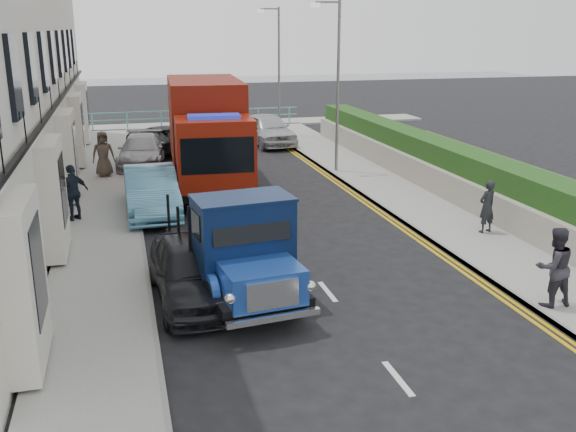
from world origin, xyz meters
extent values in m
plane|color=black|center=(0.00, 0.00, 0.00)|extent=(120.00, 120.00, 0.00)
cube|color=gray|center=(-5.20, 9.00, 0.06)|extent=(2.40, 38.00, 0.12)
cube|color=gray|center=(5.30, 9.00, 0.06)|extent=(2.60, 38.00, 0.12)
cube|color=gray|center=(0.00, 29.00, 0.06)|extent=(30.00, 2.50, 0.12)
plane|color=#505C6D|center=(0.00, 60.00, 0.00)|extent=(120.00, 120.00, 0.00)
cube|color=black|center=(-6.35, 13.00, 3.60)|extent=(0.12, 28.00, 0.10)
cube|color=#B2AD9E|center=(6.60, 9.00, 0.55)|extent=(0.30, 28.00, 1.00)
cube|color=#1D4616|center=(7.30, 9.00, 0.95)|extent=(1.20, 28.00, 1.70)
cube|color=#59B2A5|center=(0.00, 28.20, 1.08)|extent=(13.00, 0.08, 0.06)
cube|color=#59B2A5|center=(0.00, 28.20, 0.65)|extent=(13.00, 0.06, 0.05)
cylinder|color=slate|center=(4.30, 14.00, 3.50)|extent=(0.12, 0.12, 7.00)
cube|color=slate|center=(3.80, 14.00, 6.90)|extent=(1.00, 0.08, 0.08)
cube|color=beige|center=(3.30, 14.00, 6.78)|extent=(0.35, 0.18, 0.18)
cylinder|color=slate|center=(4.30, 24.00, 3.50)|extent=(0.12, 0.12, 7.00)
cube|color=slate|center=(3.80, 24.00, 6.90)|extent=(1.00, 0.08, 0.08)
cube|color=beige|center=(3.30, 24.00, 6.78)|extent=(0.35, 0.18, 0.18)
cylinder|color=black|center=(-2.83, 0.96, 0.49)|extent=(0.37, 1.00, 0.98)
cylinder|color=black|center=(-1.06, 1.16, 0.49)|extent=(0.37, 1.00, 0.98)
cylinder|color=black|center=(-3.16, 3.79, 0.49)|extent=(0.37, 1.00, 0.98)
cylinder|color=black|center=(-1.38, 3.99, 0.49)|extent=(0.37, 1.00, 0.98)
cube|color=black|center=(-2.11, 2.48, 0.63)|extent=(2.48, 5.07, 0.18)
cube|color=#1B4095|center=(-1.89, 0.61, 1.00)|extent=(1.72, 1.49, 0.73)
cube|color=silver|center=(-1.81, -0.07, 1.00)|extent=(1.07, 0.20, 0.56)
cube|color=#0C1C43|center=(-2.03, 1.77, 1.58)|extent=(2.16, 1.45, 1.78)
cube|color=black|center=(-2.25, 3.69, 0.86)|extent=(2.45, 3.07, 0.12)
cylinder|color=black|center=(-2.55, 9.89, 0.59)|extent=(0.41, 1.19, 1.17)
cylinder|color=black|center=(-0.31, 9.76, 0.59)|extent=(0.41, 1.19, 1.17)
cylinder|color=black|center=(-2.36, 13.18, 0.59)|extent=(0.41, 1.19, 1.17)
cylinder|color=black|center=(-0.13, 13.06, 0.59)|extent=(0.41, 1.19, 1.17)
cylinder|color=black|center=(-2.23, 15.52, 0.59)|extent=(0.41, 1.19, 1.17)
cylinder|color=black|center=(0.00, 15.40, 0.59)|extent=(0.41, 1.19, 1.17)
cube|color=black|center=(-1.28, 12.59, 0.80)|extent=(2.86, 7.58, 0.27)
cube|color=maroon|center=(-1.43, 9.83, 1.92)|extent=(2.66, 2.16, 2.34)
cube|color=black|center=(-1.49, 8.85, 2.02)|extent=(2.34, 0.22, 1.17)
cube|color=maroon|center=(-1.21, 13.76, 2.45)|extent=(2.97, 5.67, 3.19)
imported|color=black|center=(-3.10, 2.34, 0.72)|extent=(1.87, 4.27, 1.43)
imported|color=#5A9EC2|center=(-3.60, 9.69, 0.77)|extent=(1.70, 4.72, 1.55)
imported|color=#9B9BA0|center=(-3.60, 17.50, 0.68)|extent=(2.43, 4.89, 1.37)
imported|color=black|center=(-2.56, 20.78, 0.66)|extent=(3.73, 5.20, 1.32)
imported|color=#B8B8BD|center=(3.06, 21.44, 0.81)|extent=(2.43, 4.96, 1.63)
imported|color=black|center=(5.82, 4.81, 0.91)|extent=(0.66, 0.52, 1.58)
imported|color=#302E38|center=(4.40, -0.18, 1.01)|extent=(0.87, 0.69, 1.78)
imported|color=#19202D|center=(-6.00, 9.24, 1.00)|extent=(1.09, 0.95, 1.77)
imported|color=#483E34|center=(-5.18, 15.38, 1.04)|extent=(0.95, 0.67, 1.84)
camera|label=1|loc=(-4.43, -11.22, 5.97)|focal=40.00mm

